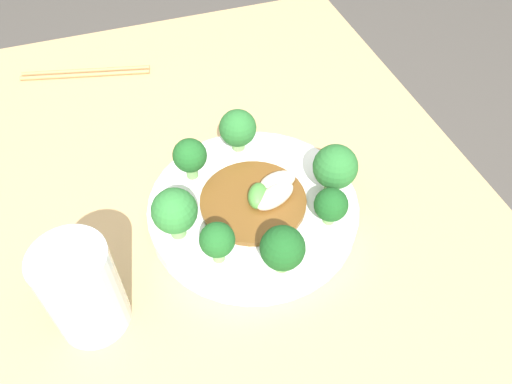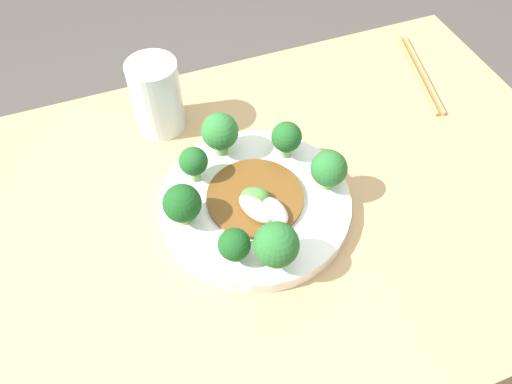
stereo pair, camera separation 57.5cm
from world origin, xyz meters
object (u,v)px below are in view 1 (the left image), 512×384
Objects in this scene: broccoli_southeast at (217,241)px; chopsticks at (86,73)px; broccoli_southwest at (190,156)px; drinking_glass at (83,290)px; broccoli_east at (285,248)px; stirfry_center at (262,197)px; broccoli_west at (238,129)px; plate at (256,208)px; broccoli_northeast at (331,205)px; broccoli_south at (175,212)px; broccoli_north at (335,168)px.

broccoli_southeast is 0.27× the size of chopsticks.
drinking_glass is at bearing -44.53° from broccoli_southwest.
broccoli_east is 0.47× the size of stirfry_center.
broccoli_west is 0.11m from stirfry_center.
broccoli_west reaches higher than stirfry_center.
plate is 5.19× the size of broccoli_northeast.
plate is 4.67× the size of broccoli_southeast.
broccoli_northeast is 0.29m from drinking_glass.
broccoli_southeast is 0.14m from broccoli_northeast.
broccoli_west is at bearing 174.88° from plate.
broccoli_south is at bearing -129.27° from broccoli_east.
stirfry_center is (-0.06, -0.07, -0.02)m from broccoli_northeast.
broccoli_south reaches higher than broccoli_southwest.
broccoli_northeast is (-0.04, 0.08, -0.01)m from broccoli_east.
broccoli_south is 0.33× the size of chopsticks.
broccoli_north is at bearing 151.05° from broccoli_northeast.
broccoli_southeast is (0.05, -0.17, -0.01)m from broccoli_north.
plate is 0.24m from drinking_glass.
broccoli_north is at bearing 102.57° from drinking_glass.
broccoli_north is 1.38× the size of broccoli_northeast.
broccoli_east is at bearing -4.91° from stirfry_center.
broccoli_north is at bearing 82.82° from stirfry_center.
broccoli_north is at bearing 108.05° from broccoli_southeast.
broccoli_east is 0.90× the size of broccoli_south.
chopsticks is (-0.28, -0.19, -0.05)m from broccoli_west.
broccoli_southeast is (0.17, -0.08, -0.00)m from broccoli_west.
drinking_glass reaches higher than broccoli_south.
broccoli_west is at bearing -157.64° from broccoli_northeast.
broccoli_south is 0.12m from stirfry_center.
broccoli_southwest is at bearing 19.72° from chopsticks.
broccoli_east is (0.10, -0.00, 0.05)m from plate.
plate is 3.81× the size of broccoli_south.
broccoli_southwest reaches higher than plate.
drinking_glass is (0.03, -0.29, 0.01)m from broccoli_northeast.
broccoli_west reaches higher than plate.
chopsticks is at bearing -155.20° from plate.
plate is 0.02m from stirfry_center.
broccoli_southeast is at bearing 35.41° from broccoli_south.
broccoli_south is at bearing -102.90° from broccoli_northeast.
broccoli_north is 0.48m from chopsticks.
broccoli_southeast is at bearing -45.78° from plate.
broccoli_southwest is 0.45× the size of stirfry_center.
drinking_glass is at bearing -4.96° from chopsticks.
broccoli_northeast is 0.38× the size of stirfry_center.
broccoli_east is (0.20, -0.01, 0.00)m from broccoli_west.
broccoli_southwest is 0.18m from broccoli_north.
broccoli_southeast reaches higher than stirfry_center.
broccoli_west reaches higher than broccoli_northeast.
plate is at bearing 134.22° from broccoli_southeast.
plate is at bearing -90.64° from stirfry_center.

